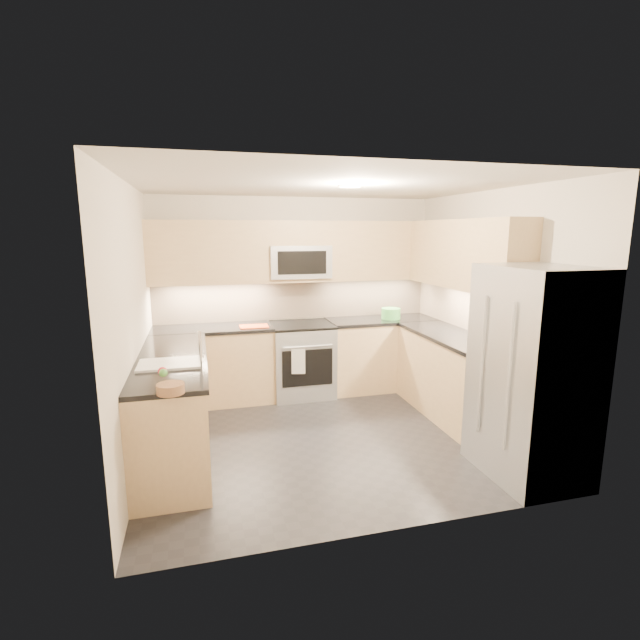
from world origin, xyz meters
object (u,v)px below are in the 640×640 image
Objects in this scene: gas_range at (302,360)px; fruit_basket at (171,389)px; cutting_board at (254,326)px; microwave at (299,262)px; utensil_bowl at (391,314)px; refrigerator at (533,374)px.

gas_range is 2.75m from fruit_basket.
gas_range is at bearing 7.57° from cutting_board.
microwave is 2.90m from fruit_basket.
fruit_basket reaches higher than cutting_board.
microwave is 1.39m from utensil_bowl.
microwave is at bearing 18.79° from cutting_board.
utensil_bowl is (1.20, -0.15, -0.69)m from microwave.
microwave is 3.92× the size of fruit_basket.
utensil_bowl reaches higher than gas_range.
gas_range is at bearing -90.00° from microwave.
microwave is 0.42× the size of refrigerator.
microwave reaches higher than fruit_basket.
microwave reaches higher than gas_range.
utensil_bowl is 1.81m from cutting_board.
fruit_basket is at bearing -139.61° from utensil_bowl.
gas_range is 2.67× the size of cutting_board.
refrigerator is at bearing -2.93° from fruit_basket.
gas_range is at bearing 179.00° from utensil_bowl.
gas_range is 4.69× the size of fruit_basket.
microwave reaches higher than utensil_bowl.
refrigerator reaches higher than gas_range.
utensil_bowl is 1.27× the size of fruit_basket.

